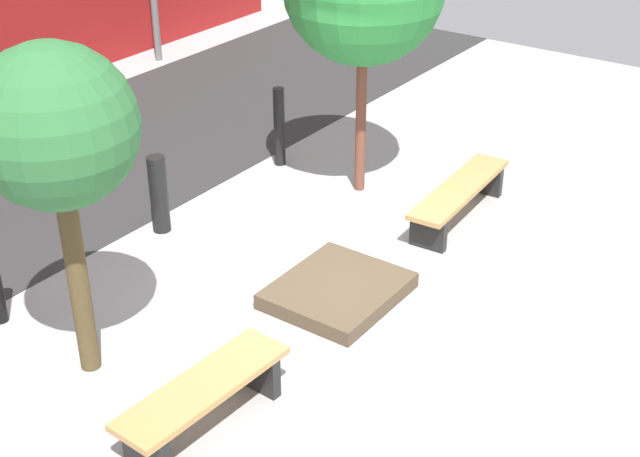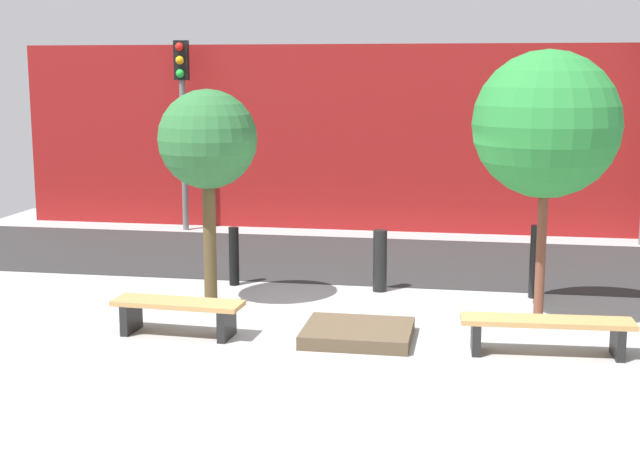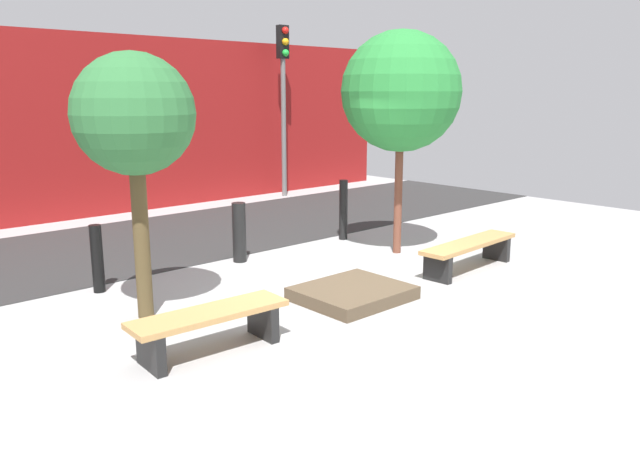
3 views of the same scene
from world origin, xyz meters
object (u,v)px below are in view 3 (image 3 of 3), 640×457
at_px(bollard_left, 239,232).
at_px(tree_behind_left_bench, 134,117).
at_px(tree_behind_right_bench, 401,92).
at_px(bollard_center, 343,210).
at_px(planter_bed, 353,293).
at_px(bollard_far_left, 97,259).
at_px(traffic_light_mid_west, 283,81).
at_px(bench_right, 469,249).
at_px(bench_left, 210,323).

bearing_deg(bollard_left, tree_behind_left_bench, -150.26).
relative_size(tree_behind_right_bench, bollard_center, 3.31).
xyz_separation_m(planter_bed, bollard_center, (2.24, 2.46, 0.45)).
xyz_separation_m(bollard_left, bollard_center, (2.24, 0.00, 0.07)).
relative_size(bollard_far_left, traffic_light_mid_west, 0.22).
distance_m(planter_bed, tree_behind_right_bench, 3.55).
bearing_deg(bollard_far_left, tree_behind_left_bench, -89.35).
xyz_separation_m(bench_right, bollard_far_left, (-4.47, 2.66, 0.13)).
distance_m(bench_right, bollard_center, 2.67).
height_order(tree_behind_right_bench, bollard_left, tree_behind_right_bench).
height_order(bollard_left, bollard_center, bollard_center).
xyz_separation_m(tree_behind_right_bench, bollard_far_left, (-4.47, 1.27, -2.12)).
distance_m(tree_behind_left_bench, tree_behind_right_bench, 4.46).
relative_size(tree_behind_right_bench, traffic_light_mid_west, 0.85).
distance_m(bench_right, bollard_far_left, 5.20).
distance_m(bollard_far_left, traffic_light_mid_west, 8.41).
bearing_deg(bollard_center, traffic_light_mid_west, 62.99).
xyz_separation_m(bollard_center, traffic_light_mid_west, (2.26, 4.42, 2.31)).
distance_m(planter_bed, bollard_left, 2.49).
xyz_separation_m(tree_behind_right_bench, traffic_light_mid_west, (2.27, 5.70, 0.27)).
height_order(planter_bed, tree_behind_right_bench, tree_behind_right_bench).
bearing_deg(bench_left, planter_bed, 8.24).
bearing_deg(bollard_far_left, bollard_center, 0.00).
bearing_deg(bollard_center, planter_bed, -132.31).
height_order(tree_behind_left_bench, tree_behind_right_bench, tree_behind_right_bench).
bearing_deg(tree_behind_right_bench, planter_bed, -151.89).
relative_size(bench_right, traffic_light_mid_west, 0.48).
bearing_deg(traffic_light_mid_west, tree_behind_right_bench, -111.73).
bearing_deg(bollard_far_left, bench_right, -30.79).
bearing_deg(bench_left, traffic_light_mid_west, 49.61).
relative_size(tree_behind_left_bench, bollard_left, 3.25).
height_order(bench_left, bollard_left, bollard_left).
height_order(bench_right, bollard_center, bollard_center).
relative_size(bollard_center, traffic_light_mid_west, 0.26).
distance_m(bench_left, traffic_light_mid_west, 10.09).
bearing_deg(bench_right, bench_left, 176.89).
relative_size(planter_bed, bollard_left, 1.42).
relative_size(bollard_left, bollard_center, 0.87).
relative_size(bench_right, bollard_left, 2.15).
xyz_separation_m(bench_left, tree_behind_right_bench, (4.45, 1.39, 2.26)).
bearing_deg(bollard_far_left, tree_behind_right_bench, -15.89).
relative_size(planter_bed, traffic_light_mid_west, 0.32).
relative_size(bench_left, bollard_center, 1.55).
relative_size(tree_behind_left_bench, bollard_far_left, 3.35).
bearing_deg(bollard_left, bollard_center, 0.00).
relative_size(bench_left, tree_behind_left_bench, 0.55).
xyz_separation_m(tree_behind_left_bench, bollard_center, (4.47, 1.27, -1.77)).
bearing_deg(planter_bed, bollard_far_left, 132.31).
xyz_separation_m(tree_behind_right_bench, bollard_left, (-2.23, 1.27, -2.11)).
xyz_separation_m(tree_behind_left_bench, tree_behind_right_bench, (4.45, 0.00, 0.27)).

